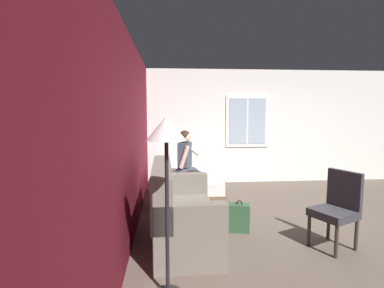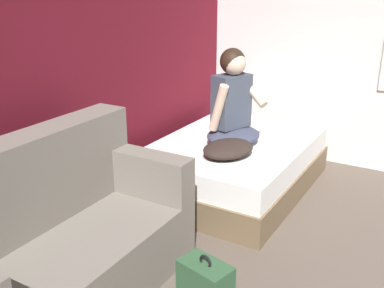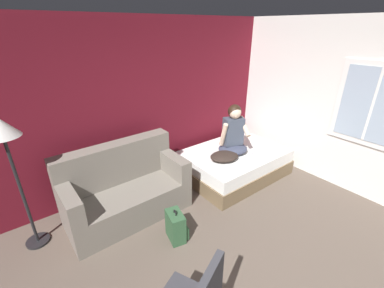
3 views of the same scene
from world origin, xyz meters
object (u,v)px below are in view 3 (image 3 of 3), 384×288
(couch, at_px, (125,190))
(cell_phone, at_px, (252,152))
(throw_pillow, at_px, (224,156))
(floor_lamp, at_px, (5,141))
(person_seated, at_px, (233,134))
(bed, at_px, (234,163))
(backpack, at_px, (176,226))

(couch, bearing_deg, cell_phone, -11.32)
(throw_pillow, bearing_deg, floor_lamp, 170.11)
(couch, xyz_separation_m, throw_pillow, (1.64, -0.34, 0.16))
(person_seated, xyz_separation_m, throw_pillow, (-0.32, -0.12, -0.29))
(couch, bearing_deg, person_seated, -6.22)
(bed, distance_m, backpack, 1.88)
(floor_lamp, bearing_deg, cell_phone, -10.03)
(couch, height_order, backpack, couch)
(bed, height_order, person_seated, person_seated)
(person_seated, height_order, cell_phone, person_seated)
(floor_lamp, bearing_deg, backpack, -35.41)
(floor_lamp, bearing_deg, throw_pillow, -9.89)
(person_seated, height_order, backpack, person_seated)
(couch, xyz_separation_m, floor_lamp, (-1.17, 0.16, 1.04))
(backpack, distance_m, throw_pillow, 1.51)
(throw_pillow, bearing_deg, cell_phone, -10.71)
(throw_pillow, distance_m, cell_phone, 0.61)
(throw_pillow, bearing_deg, person_seated, 21.04)
(couch, bearing_deg, backpack, -72.15)
(throw_pillow, xyz_separation_m, cell_phone, (0.59, -0.11, -0.07))
(cell_phone, bearing_deg, throw_pillow, -112.28)
(person_seated, bearing_deg, floor_lamp, 173.28)
(cell_phone, bearing_deg, couch, -112.88)
(cell_phone, bearing_deg, person_seated, -141.76)
(person_seated, bearing_deg, couch, 173.78)
(person_seated, relative_size, floor_lamp, 0.51)
(couch, xyz_separation_m, cell_phone, (2.24, -0.45, 0.09))
(backpack, bearing_deg, throw_pillow, 21.86)
(cell_phone, bearing_deg, bed, -151.34)
(couch, distance_m, person_seated, 2.02)
(couch, distance_m, backpack, 0.95)
(backpack, bearing_deg, bed, 20.95)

